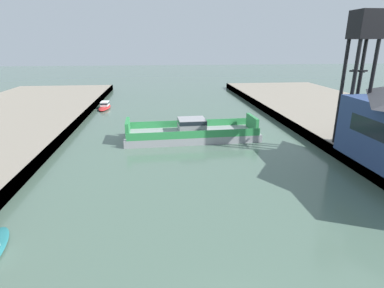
% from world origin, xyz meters
% --- Properties ---
extents(chain_ferry, '(20.49, 7.47, 3.30)m').
position_xyz_m(chain_ferry, '(0.88, 34.35, 1.01)').
color(chain_ferry, '#939399').
rests_on(chain_ferry, ground).
extents(moored_boat_near_left, '(2.54, 7.56, 1.57)m').
position_xyz_m(moored_boat_near_left, '(-16.17, 59.48, 0.58)').
color(moored_boat_near_left, red).
rests_on(moored_boat_near_left, ground).
extents(crane_tower, '(2.96, 2.96, 16.41)m').
position_xyz_m(crane_tower, '(20.42, 25.10, 14.00)').
color(crane_tower, black).
rests_on(crane_tower, quay_right).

